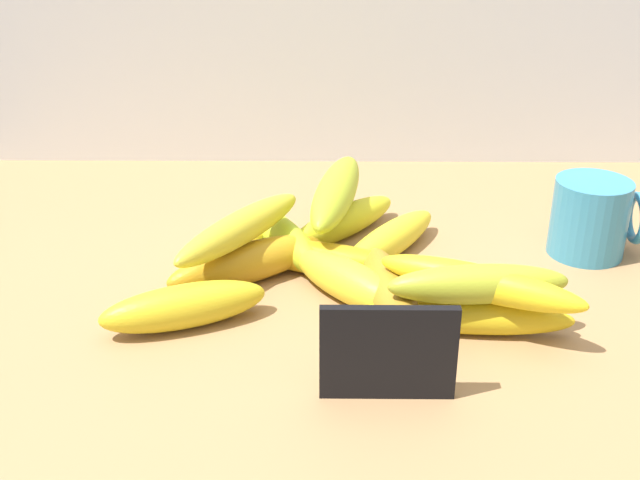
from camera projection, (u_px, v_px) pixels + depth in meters
counter_top at (357, 300)px, 81.67cm from camera, size 110.00×76.00×3.00cm
chalkboard_sign at (388, 356)px, 62.89cm from camera, size 11.00×1.80×8.40cm
coffee_mug at (592, 218)px, 86.37cm from camera, size 9.77×8.27×8.61cm
banana_0 at (238, 251)px, 84.89cm from camera, size 9.32×19.22×3.26cm
banana_1 at (324, 259)px, 82.91cm from camera, size 20.04×8.89×3.59cm
banana_2 at (283, 237)px, 87.32cm from camera, size 12.41×18.21×3.97cm
banana_3 at (351, 282)px, 77.70cm from camera, size 13.54×14.04×4.19cm
banana_4 at (389, 241)px, 86.68cm from camera, size 13.53×16.76×3.74cm
banana_5 at (391, 296)px, 75.09cm from camera, size 6.94×19.81×4.25cm
banana_6 at (184, 306)px, 73.40cm from camera, size 16.18×9.63×4.22cm
banana_7 at (343, 222)px, 91.39cm from camera, size 14.31×15.26×3.72cm
banana_8 at (468, 316)px, 72.65cm from camera, size 19.67×5.18×3.38cm
banana_9 at (247, 263)px, 81.40cm from camera, size 17.27×13.25×4.25cm
banana_10 at (336, 192)px, 89.00cm from camera, size 7.94×21.34×4.30cm
banana_11 at (480, 283)px, 71.43cm from camera, size 18.82×11.75×3.34cm
banana_12 at (478, 284)px, 70.86cm from camera, size 16.81×4.93×3.67cm
banana_13 at (240, 228)px, 79.96cm from camera, size 13.32×18.23×3.43cm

